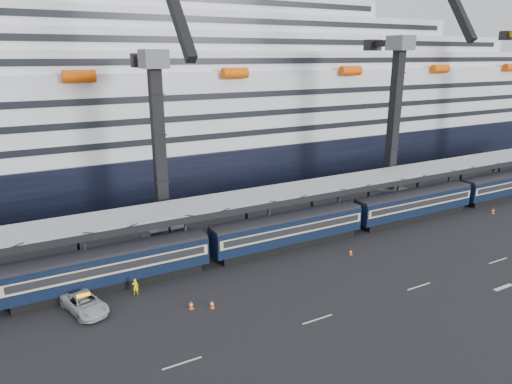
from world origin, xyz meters
TOP-DOWN VIEW (x-y plane):
  - ground at (0.00, 0.00)m, footprint 260.00×260.00m
  - lane_markings at (8.15, -5.23)m, footprint 111.00×4.27m
  - train at (-4.65, 10.00)m, footprint 133.05×3.00m
  - canopy at (0.00, 14.00)m, footprint 130.00×6.25m
  - cruise_ship at (-1.08, 45.99)m, footprint 214.09×28.84m
  - crane_dark_near at (-20.00, 18.59)m, footprint 4.50×17.75m
  - crane_dark_mid at (15.00, 17.59)m, footprint 4.50×18.24m
  - pickup_truck at (-31.03, 6.70)m, footprint 3.92×5.89m
  - worker at (-26.42, 7.50)m, footprint 0.67×0.56m
  - traffic_cone_b at (-22.77, 2.69)m, footprint 0.40×0.40m
  - traffic_cone_c at (-21.10, 1.93)m, footprint 0.40×0.40m
  - traffic_cone_d at (-3.08, 4.85)m, footprint 0.34×0.34m
  - traffic_cone_f at (23.53, 6.14)m, footprint 0.42×0.42m

SIDE VIEW (x-z plane):
  - ground at x=0.00m, z-range 0.00..0.00m
  - lane_markings at x=8.15m, z-range 0.00..0.02m
  - traffic_cone_d at x=-3.08m, z-range 0.00..0.68m
  - traffic_cone_b at x=-22.77m, z-range -0.01..0.79m
  - traffic_cone_c at x=-21.10m, z-range -0.01..0.80m
  - traffic_cone_f at x=23.53m, z-range -0.01..0.84m
  - pickup_truck at x=-31.03m, z-range 0.00..1.50m
  - worker at x=-26.42m, z-range 0.00..1.59m
  - train at x=-4.65m, z-range 0.18..4.23m
  - canopy at x=0.00m, z-range 2.49..8.01m
  - crane_dark_near at x=-20.00m, z-range -5.61..29.47m
  - cruise_ship at x=-1.08m, z-range -4.66..29.34m
  - crane_dark_mid at x=15.00m, z-range -6.46..33.18m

